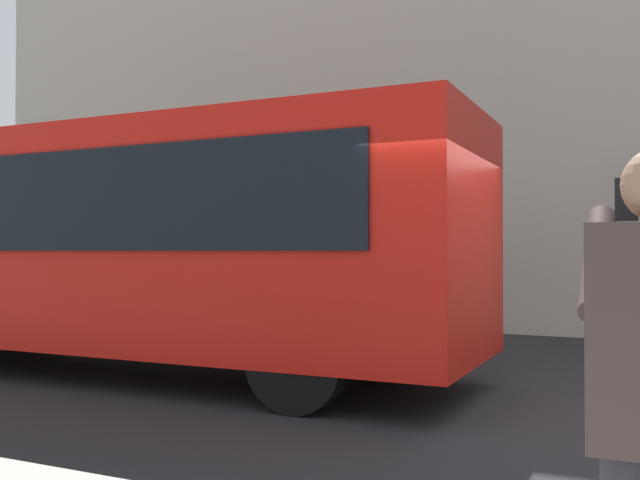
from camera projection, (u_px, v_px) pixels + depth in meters
ground_plane at (522, 413)px, 6.71m from camera, size 60.00×60.00×0.00m
building_facade_far at (582, 10)px, 12.94m from camera, size 28.00×1.55×12.00m
red_bus at (125, 240)px, 8.98m from camera, size 9.05×2.54×3.08m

